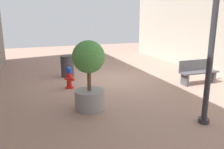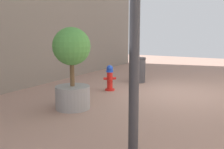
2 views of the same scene
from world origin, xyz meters
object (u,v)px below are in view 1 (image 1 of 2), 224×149
Objects in this scene: bench_near at (198,71)px; street_lamp at (213,32)px; fire_hydrant at (69,77)px; planter_tree at (89,72)px; trash_bin at (67,66)px.

bench_near is 0.44× the size of street_lamp.
fire_hydrant is 2.34m from planter_tree.
fire_hydrant is 0.22× the size of street_lamp.
bench_near is at bearing -167.53° from planter_tree.
trash_bin is (4.68, -2.91, -0.03)m from bench_near.
street_lamp is at bearing 112.53° from trash_bin.
fire_hydrant is at bearing -57.07° from street_lamp.
fire_hydrant is at bearing -13.45° from bench_near.
street_lamp is at bearing 52.56° from bench_near.
trash_bin is at bearing -31.90° from bench_near.
planter_tree reaches higher than trash_bin.
fire_hydrant is 0.41× the size of planter_tree.
bench_near is 4.89m from planter_tree.
planter_tree reaches higher than bench_near.
fire_hydrant is 5.25m from street_lamp.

